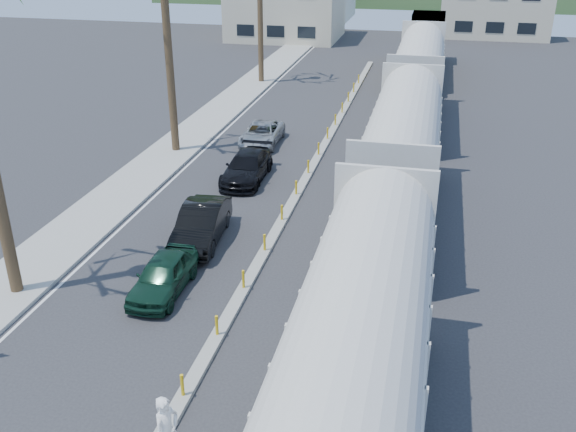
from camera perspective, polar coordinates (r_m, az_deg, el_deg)
name	(u,v)px	position (r m, az deg, el deg)	size (l,w,h in m)	color
sidewalk	(191,135)	(41.03, -8.60, 7.14)	(3.00, 90.00, 0.15)	gray
rails	(411,136)	(41.22, 10.91, 6.98)	(1.56, 100.00, 0.06)	black
median	(308,174)	(34.15, 1.79, 3.75)	(0.45, 60.00, 0.85)	gray
lane_markings	(290,143)	(39.24, 0.15, 6.48)	(9.42, 90.00, 0.01)	silver
freight_train	(408,125)	(33.46, 10.64, 7.98)	(3.00, 60.94, 5.85)	beige
car_lead	(163,275)	(23.73, -11.03, -5.20)	(1.70, 4.05, 1.37)	#103222
car_second	(201,224)	(27.12, -7.71, -0.71)	(2.13, 4.90, 1.57)	black
car_third	(247,167)	(33.44, -3.67, 4.38)	(2.11, 4.93, 1.42)	black
car_rear	(262,134)	(38.96, -2.35, 7.31)	(2.24, 4.65, 1.28)	#A5A7AA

